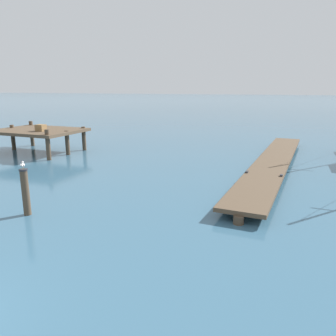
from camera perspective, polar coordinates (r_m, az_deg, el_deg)
The scene contains 4 objects.
floating_dock at distance 19.94m, azimuth 17.54°, elevation 1.08°, with size 3.21×18.01×0.53m.
pier_platform at distance 25.09m, azimuth -21.27°, elevation 5.75°, with size 5.98×4.60×2.05m.
mooring_piling at distance 12.94m, azimuth -23.17°, elevation -3.67°, with size 0.30×0.30×1.70m.
perched_seagull at distance 12.70m, azimuth -23.57°, elevation 0.48°, with size 0.28×0.33×0.27m.
Camera 1 is at (6.74, -2.79, 4.51)m, focal length 35.70 mm.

